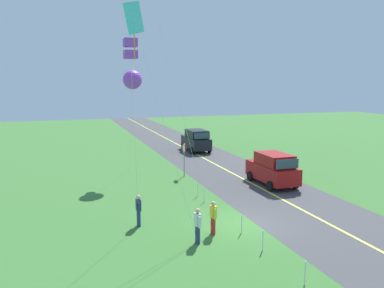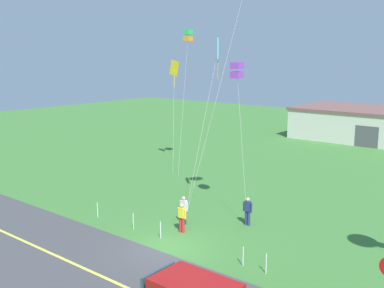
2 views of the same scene
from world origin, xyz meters
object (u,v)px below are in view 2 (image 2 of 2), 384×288
Objects in this scene: warehouse_distant at (382,125)px; kite_red_low at (237,71)px; person_adult_near at (248,210)px; kite_green_far at (174,70)px; person_adult_companion at (182,217)px; kite_orange_near at (188,36)px; person_child_watcher at (184,209)px; kite_yellow_high at (217,54)px.

kite_red_low is at bearing -87.16° from warehouse_distant.
kite_red_low reaches higher than person_adult_near.
kite_green_far is at bearing 145.55° from kite_red_low.
kite_orange_near is (-8.72, 11.02, 9.95)m from person_adult_companion.
warehouse_distant is at bearing 71.07° from kite_orange_near.
warehouse_distant is (8.16, 23.81, -9.06)m from kite_orange_near.
person_child_watcher is 0.09× the size of warehouse_distant.
kite_red_low is at bearing -1.44° from kite_yellow_high.
person_adult_companion is 0.16× the size of kite_yellow_high.
kite_green_far is (-11.59, 7.95, -0.37)m from kite_red_low.
person_adult_near is 7.71m from kite_red_low.
person_child_watcher is 0.18× the size of kite_green_far.
kite_yellow_high reaches higher than kite_red_low.
kite_green_far is at bearing 26.16° from person_adult_companion.
kite_green_far is at bearing 142.26° from kite_yellow_high.
kite_red_low is 1.00× the size of kite_green_far.
kite_red_low reaches higher than warehouse_distant.
kite_red_low is 0.79× the size of kite_orange_near.
kite_yellow_high reaches higher than person_adult_companion.
warehouse_distant is (10.04, 23.35, -6.36)m from kite_green_far.
person_adult_near is 0.09× the size of warehouse_distant.
kite_yellow_high is 11.29m from kite_orange_near.
person_adult_near is 0.18× the size of kite_green_far.
kite_red_low is at bearing -79.51° from person_adult_near.
kite_orange_near reaches higher than person_child_watcher.
kite_orange_near is at bearing -53.79° from person_child_watcher.
kite_green_far is at bearing -113.27° from warehouse_distant.
warehouse_distant is (-2.69, 31.71, 0.89)m from person_adult_near.
kite_yellow_high is at bearing -41.80° from kite_orange_near.
kite_yellow_high is at bearing -10.70° from person_adult_companion.
kite_yellow_high is 0.56× the size of warehouse_distant.
person_child_watcher is at bearing -46.65° from kite_green_far.
kite_green_far is 0.79× the size of kite_orange_near.
kite_orange_near is at bearing 138.20° from kite_yellow_high.
warehouse_distant is at bearing 90.34° from kite_yellow_high.
kite_red_low is (1.74, 2.48, 7.62)m from person_child_watcher.
kite_green_far is 26.21m from warehouse_distant.
warehouse_distant reaches higher than person_adult_near.
person_adult_near is at bearing -51.06° from person_adult_companion.
warehouse_distant reaches higher than person_adult_companion.
person_adult_near is at bearing -33.27° from kite_green_far.
kite_green_far is 3.32m from kite_orange_near.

